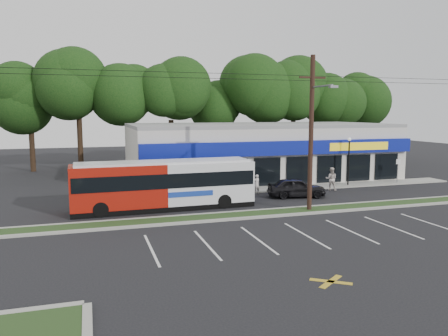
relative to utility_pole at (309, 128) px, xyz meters
name	(u,v)px	position (x,y,z in m)	size (l,w,h in m)	color
ground	(273,218)	(-2.83, -0.93, -5.41)	(120.00, 120.00, 0.00)	black
grass_strip	(267,213)	(-2.83, 0.07, -5.35)	(40.00, 1.60, 0.12)	#1E3616
curb_south	(272,216)	(-2.83, -0.78, -5.34)	(40.00, 0.25, 0.14)	#9E9E93
curb_north	(262,210)	(-2.83, 0.92, -5.34)	(40.00, 0.25, 0.14)	#9E9E93
sidewalk	(285,188)	(2.17, 8.07, -5.36)	(32.00, 2.20, 0.10)	#9E9E93
strip_mall	(260,151)	(2.67, 14.99, -2.76)	(25.00, 12.55, 5.30)	#BAB5AD
utility_pole	(309,128)	(0.00, 0.00, 0.00)	(50.00, 2.77, 10.00)	black
lamp_post	(349,156)	(8.17, 7.87, -2.74)	(0.30, 0.30, 4.25)	black
sign_post	(398,166)	(13.17, 7.65, -3.86)	(0.45, 0.10, 2.23)	#59595E
tree_line	(216,95)	(1.17, 25.07, 3.00)	(46.76, 6.76, 11.83)	black
metrobus	(164,184)	(-8.74, 3.57, -3.70)	(12.08, 2.80, 3.23)	#9D160C
car_dark	(296,188)	(1.49, 4.57, -4.67)	(1.75, 4.36, 1.49)	black
car_silver	(116,197)	(-11.83, 4.82, -4.68)	(1.55, 4.45, 1.47)	#B3B5BC
pedestrian_a	(257,184)	(-0.83, 6.91, -4.65)	(0.56, 0.36, 1.52)	beige
pedestrian_b	(331,179)	(5.56, 6.34, -4.45)	(0.93, 0.73, 1.92)	beige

